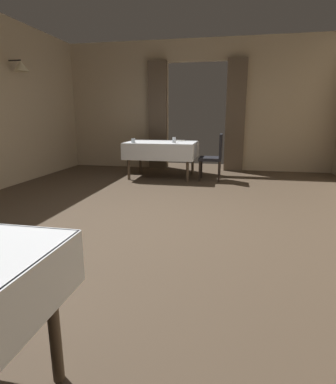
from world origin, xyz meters
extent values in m
plane|color=#4C3D2D|center=(0.00, 0.00, 0.00)|extent=(10.08, 10.08, 0.00)
cylinder|color=black|center=(-3.02, 1.80, 2.24)|extent=(0.24, 0.02, 0.02)
cone|color=beige|center=(-2.90, 1.80, 2.14)|extent=(0.26, 0.26, 0.18)
cube|color=tan|center=(-1.95, 4.20, 1.50)|extent=(2.50, 0.12, 3.00)
cube|color=tan|center=(1.95, 4.20, 1.50)|extent=(2.50, 0.12, 3.00)
cube|color=tan|center=(0.00, 4.20, 2.75)|extent=(1.40, 0.12, 0.50)
cube|color=brown|center=(-0.92, 4.06, 1.27)|extent=(0.44, 0.14, 2.53)
cube|color=brown|center=(0.92, 4.06, 1.27)|extent=(0.44, 0.14, 2.53)
cylinder|color=#4C3D2D|center=(0.07, -2.38, 0.35)|extent=(0.06, 0.06, 0.71)
cube|color=white|center=(0.18, -2.78, 0.62)|extent=(0.02, 1.02, 0.25)
cylinder|color=#4C3D2D|center=(-1.17, 2.50, 0.35)|extent=(0.06, 0.06, 0.71)
cylinder|color=#4C3D2D|center=(0.03, 2.50, 0.35)|extent=(0.06, 0.06, 0.71)
cylinder|color=#4C3D2D|center=(-1.17, 3.34, 0.35)|extent=(0.06, 0.06, 0.71)
cylinder|color=#4C3D2D|center=(0.03, 3.34, 0.35)|extent=(0.06, 0.06, 0.71)
cube|color=#4C3D2D|center=(-0.57, 2.92, 0.72)|extent=(1.37, 1.00, 0.03)
cube|color=white|center=(-0.57, 2.92, 0.74)|extent=(1.43, 1.06, 0.01)
cube|color=white|center=(-0.57, 2.39, 0.58)|extent=(1.43, 0.02, 0.33)
cube|color=white|center=(-0.57, 3.45, 0.58)|extent=(1.43, 0.02, 0.33)
cube|color=white|center=(-1.28, 2.92, 0.58)|extent=(0.02, 1.06, 0.33)
cube|color=white|center=(0.14, 2.92, 0.58)|extent=(0.02, 1.06, 0.33)
cylinder|color=black|center=(0.26, 2.61, 0.21)|extent=(0.04, 0.04, 0.42)
cylinder|color=black|center=(0.26, 2.99, 0.21)|extent=(0.04, 0.04, 0.42)
cylinder|color=black|center=(0.64, 2.61, 0.21)|extent=(0.04, 0.04, 0.42)
cylinder|color=black|center=(0.64, 2.99, 0.21)|extent=(0.04, 0.04, 0.42)
cube|color=black|center=(0.45, 2.80, 0.43)|extent=(0.44, 0.44, 0.06)
cube|color=black|center=(0.65, 2.80, 0.69)|extent=(0.05, 0.42, 0.48)
cylinder|color=white|center=(-0.24, 3.25, 0.76)|extent=(0.23, 0.23, 0.01)
cylinder|color=silver|center=(-1.09, 2.58, 0.79)|extent=(0.08, 0.08, 0.08)
cylinder|color=silver|center=(-0.27, 2.68, 0.81)|extent=(0.07, 0.07, 0.12)
camera|label=1|loc=(0.85, -3.54, 1.27)|focal=29.27mm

